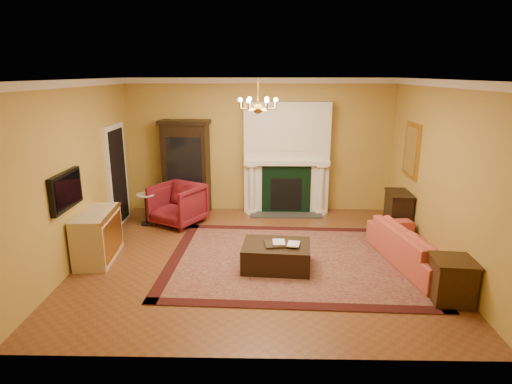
{
  "coord_description": "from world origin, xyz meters",
  "views": [
    {
      "loc": [
        0.11,
        -6.88,
        3.1
      ],
      "look_at": [
        -0.04,
        0.3,
        1.09
      ],
      "focal_mm": 30.0,
      "sensor_mm": 36.0,
      "label": 1
    }
  ],
  "objects_px": {
    "wingback_armchair": "(178,202)",
    "console_table": "(398,213)",
    "pedestal_table": "(146,207)",
    "commode": "(97,236)",
    "end_table": "(452,282)",
    "coral_sofa": "(418,241)",
    "china_cabinet": "(186,169)",
    "leather_ottoman": "(276,256)"
  },
  "relations": [
    {
      "from": "wingback_armchair",
      "to": "console_table",
      "type": "relative_size",
      "value": 1.2
    },
    {
      "from": "pedestal_table",
      "to": "commode",
      "type": "height_order",
      "value": "commode"
    },
    {
      "from": "pedestal_table",
      "to": "end_table",
      "type": "xyz_separation_m",
      "value": [
        5.09,
        -3.07,
        -0.08
      ]
    },
    {
      "from": "coral_sofa",
      "to": "end_table",
      "type": "xyz_separation_m",
      "value": [
        0.07,
        -1.19,
        -0.12
      ]
    },
    {
      "from": "wingback_armchair",
      "to": "coral_sofa",
      "type": "relative_size",
      "value": 0.44
    },
    {
      "from": "pedestal_table",
      "to": "console_table",
      "type": "height_order",
      "value": "console_table"
    },
    {
      "from": "china_cabinet",
      "to": "commode",
      "type": "height_order",
      "value": "china_cabinet"
    },
    {
      "from": "console_table",
      "to": "china_cabinet",
      "type": "bearing_deg",
      "value": 168.7
    },
    {
      "from": "china_cabinet",
      "to": "console_table",
      "type": "distance_m",
      "value": 4.63
    },
    {
      "from": "china_cabinet",
      "to": "pedestal_table",
      "type": "distance_m",
      "value": 1.28
    },
    {
      "from": "wingback_armchair",
      "to": "commode",
      "type": "bearing_deg",
      "value": -89.8
    },
    {
      "from": "commode",
      "to": "pedestal_table",
      "type": "bearing_deg",
      "value": 74.3
    },
    {
      "from": "console_table",
      "to": "leather_ottoman",
      "type": "distance_m",
      "value": 3.02
    },
    {
      "from": "leather_ottoman",
      "to": "wingback_armchair",
      "type": "bearing_deg",
      "value": 138.81
    },
    {
      "from": "pedestal_table",
      "to": "leather_ottoman",
      "type": "xyz_separation_m",
      "value": [
        2.68,
        -2.05,
        -0.17
      ]
    },
    {
      "from": "pedestal_table",
      "to": "leather_ottoman",
      "type": "relative_size",
      "value": 0.61
    },
    {
      "from": "china_cabinet",
      "to": "coral_sofa",
      "type": "relative_size",
      "value": 0.93
    },
    {
      "from": "coral_sofa",
      "to": "leather_ottoman",
      "type": "relative_size",
      "value": 1.99
    },
    {
      "from": "coral_sofa",
      "to": "console_table",
      "type": "xyz_separation_m",
      "value": [
        0.13,
        1.54,
        -0.02
      ]
    },
    {
      "from": "commode",
      "to": "console_table",
      "type": "height_order",
      "value": "commode"
    },
    {
      "from": "china_cabinet",
      "to": "coral_sofa",
      "type": "distance_m",
      "value": 5.13
    },
    {
      "from": "commode",
      "to": "console_table",
      "type": "distance_m",
      "value": 5.69
    },
    {
      "from": "china_cabinet",
      "to": "pedestal_table",
      "type": "bearing_deg",
      "value": -124.27
    },
    {
      "from": "coral_sofa",
      "to": "end_table",
      "type": "relative_size",
      "value": 3.55
    },
    {
      "from": "pedestal_table",
      "to": "leather_ottoman",
      "type": "distance_m",
      "value": 3.38
    },
    {
      "from": "china_cabinet",
      "to": "end_table",
      "type": "height_order",
      "value": "china_cabinet"
    },
    {
      "from": "end_table",
      "to": "leather_ottoman",
      "type": "xyz_separation_m",
      "value": [
        -2.41,
        1.01,
        -0.09
      ]
    },
    {
      "from": "wingback_armchair",
      "to": "end_table",
      "type": "height_order",
      "value": "wingback_armchair"
    },
    {
      "from": "wingback_armchair",
      "to": "leather_ottoman",
      "type": "bearing_deg",
      "value": -16.23
    },
    {
      "from": "china_cabinet",
      "to": "end_table",
      "type": "xyz_separation_m",
      "value": [
        4.37,
        -3.93,
        -0.7
      ]
    },
    {
      "from": "pedestal_table",
      "to": "console_table",
      "type": "relative_size",
      "value": 0.84
    },
    {
      "from": "end_table",
      "to": "leather_ottoman",
      "type": "relative_size",
      "value": 0.56
    },
    {
      "from": "pedestal_table",
      "to": "leather_ottoman",
      "type": "bearing_deg",
      "value": -37.45
    },
    {
      "from": "wingback_armchair",
      "to": "coral_sofa",
      "type": "distance_m",
      "value": 4.76
    },
    {
      "from": "pedestal_table",
      "to": "china_cabinet",
      "type": "bearing_deg",
      "value": 50.27
    },
    {
      "from": "leather_ottoman",
      "to": "console_table",
      "type": "bearing_deg",
      "value": 39.66
    },
    {
      "from": "china_cabinet",
      "to": "leather_ottoman",
      "type": "height_order",
      "value": "china_cabinet"
    },
    {
      "from": "wingback_armchair",
      "to": "leather_ottoman",
      "type": "relative_size",
      "value": 0.88
    },
    {
      "from": "pedestal_table",
      "to": "leather_ottoman",
      "type": "height_order",
      "value": "pedestal_table"
    },
    {
      "from": "wingback_armchair",
      "to": "pedestal_table",
      "type": "xyz_separation_m",
      "value": [
        -0.66,
        -0.04,
        -0.09
      ]
    },
    {
      "from": "pedestal_table",
      "to": "commode",
      "type": "xyz_separation_m",
      "value": [
        -0.36,
        -1.76,
        0.04
      ]
    },
    {
      "from": "coral_sofa",
      "to": "commode",
      "type": "bearing_deg",
      "value": 78.44
    }
  ]
}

